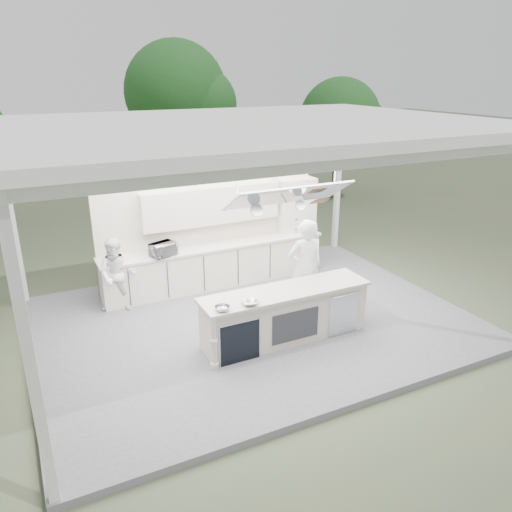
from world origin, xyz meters
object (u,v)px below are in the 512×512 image
demo_island (285,315)px  back_counter (216,264)px  sous_chef (117,275)px  head_chef (305,269)px

demo_island → back_counter: (-0.18, 2.81, 0.00)m
demo_island → sous_chef: sous_chef is taller
back_counter → sous_chef: 2.26m
sous_chef → back_counter: bearing=30.6°
head_chef → demo_island: bearing=46.3°
back_counter → head_chef: 2.44m
demo_island → head_chef: head_chef is taller
demo_island → sous_chef: 3.44m
demo_island → head_chef: 1.13m
demo_island → back_counter: 2.82m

